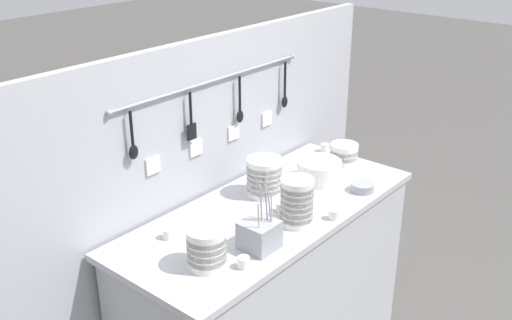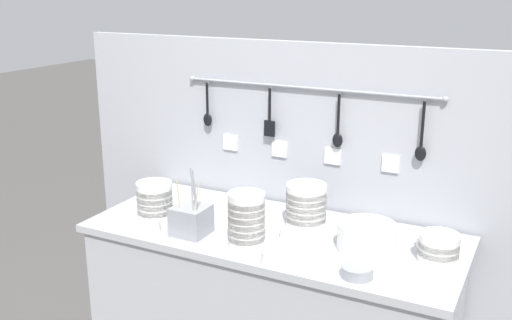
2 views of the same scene
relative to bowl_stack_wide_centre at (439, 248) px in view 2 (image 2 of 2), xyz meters
The scene contains 15 objects.
back_wall 0.73m from the bowl_stack_wide_centre, 152.83° to the left, with size 2.28×0.08×1.66m.
bowl_stack_wide_centre is the anchor object (origin of this frame).
bowl_stack_tall_left 0.55m from the bowl_stack_wide_centre, behind, with size 0.16×0.16×0.18m.
bowl_stack_nested_right 1.13m from the bowl_stack_wide_centre, behind, with size 0.15×0.15×0.16m.
bowl_stack_back_corner 0.69m from the bowl_stack_wide_centre, 164.17° to the right, with size 0.14×0.14×0.21m.
plate_stack 0.25m from the bowl_stack_wide_centre, behind, with size 0.21×0.21×0.10m.
steel_mixing_bowl 0.33m from the bowl_stack_wide_centre, 132.31° to the right, with size 0.11×0.11×0.04m.
cutlery_caddy 0.93m from the bowl_stack_wide_centre, 168.17° to the right, with size 0.13×0.13×0.27m.
cup_edge_near 0.12m from the bowl_stack_wide_centre, 128.73° to the left, with size 0.05×0.05×0.04m.
cup_front_right 0.60m from the bowl_stack_wide_centre, 151.56° to the right, with size 0.05×0.05×0.04m.
cup_front_left 1.07m from the bowl_stack_wide_centre, 167.48° to the right, with size 0.05×0.05×0.04m.
cup_back_right 0.56m from the bowl_stack_wide_centre, behind, with size 0.05×0.05×0.04m.
cup_back_left 1.10m from the bowl_stack_wide_centre, behind, with size 0.05×0.05×0.04m.
cup_beside_plates 0.63m from the bowl_stack_wide_centre, behind, with size 0.05×0.05×0.04m.
cup_edge_far 0.17m from the bowl_stack_wide_centre, 69.25° to the left, with size 0.05×0.05×0.04m.
Camera 2 is at (0.93, -1.98, 1.89)m, focal length 42.00 mm.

